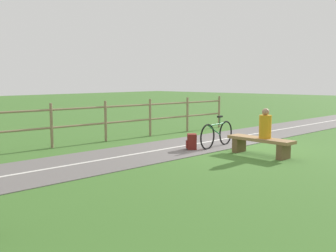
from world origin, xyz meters
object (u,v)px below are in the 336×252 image
(person_seated, at_px, (265,125))
(backpack, at_px, (192,142))
(bench, at_px, (260,143))
(bicycle, at_px, (217,134))

(person_seated, xyz_separation_m, backpack, (1.95, 0.51, -0.57))
(bench, distance_m, bicycle, 1.55)
(bicycle, bearing_deg, backpack, -23.59)
(person_seated, distance_m, bicycle, 1.73)
(backpack, bearing_deg, bicycle, -110.25)
(bench, bearing_deg, bicycle, -4.39)
(bench, height_order, backpack, bench)
(bench, height_order, bicycle, bicycle)
(bench, distance_m, person_seated, 0.49)
(person_seated, height_order, backpack, person_seated)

